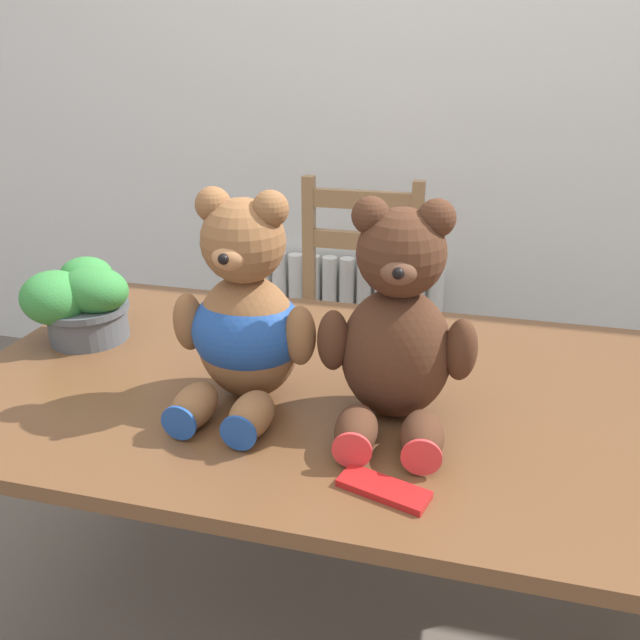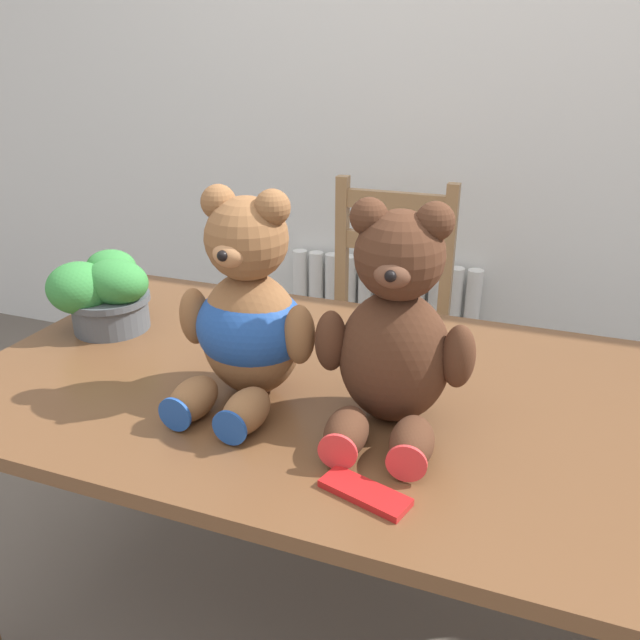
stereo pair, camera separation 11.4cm
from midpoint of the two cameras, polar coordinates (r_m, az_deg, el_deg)
wall_back at (r=2.41m, az=8.30°, el=22.51°), size 8.00×0.04×2.60m
radiator at (r=2.61m, az=1.15°, el=-0.97°), size 0.79×0.10×0.57m
dining_table at (r=1.32m, az=-0.01°, el=-9.04°), size 1.59×0.88×0.70m
wooden_chair_behind at (r=2.11m, az=1.37°, el=-0.62°), size 0.41×0.42×0.94m
teddy_bear_left at (r=1.18m, az=-9.61°, el=-0.08°), size 0.28×0.29×0.41m
teddy_bear_right at (r=1.09m, az=4.11°, el=-1.04°), size 0.29×0.29×0.41m
potted_plant at (r=1.55m, az=-23.10°, el=1.57°), size 0.24×0.21×0.18m
chocolate_bar at (r=0.99m, az=2.48°, el=-15.27°), size 0.15×0.09×0.01m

